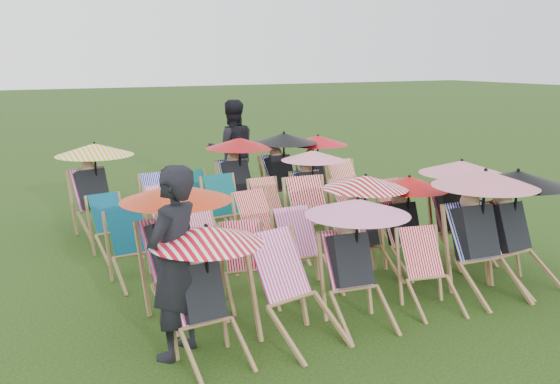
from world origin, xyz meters
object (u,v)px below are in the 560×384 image
deckchair_5 (519,226)px  deckchair_29 (319,169)px  person_rear (232,151)px  person_left (174,263)px  deckchair_0 (208,291)px

deckchair_5 → deckchair_29: size_ratio=1.07×
deckchair_5 → person_rear: size_ratio=0.72×
deckchair_29 → person_rear: person_rear is taller
person_left → person_rear: person_rear is taller
deckchair_29 → person_left: 6.16m
deckchair_0 → deckchair_29: deckchair_29 is taller
deckchair_0 → deckchair_5: 4.00m
deckchair_5 → person_rear: bearing=98.0°
deckchair_0 → person_left: person_left is taller
person_left → deckchair_0: bearing=102.3°
deckchair_29 → deckchair_5: bearing=-97.2°
deckchair_5 → deckchair_29: bearing=86.0°
person_left → person_rear: (3.05, 5.61, 0.07)m
deckchair_5 → person_left: size_ratio=0.77×
deckchair_5 → person_left: bearing=174.2°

